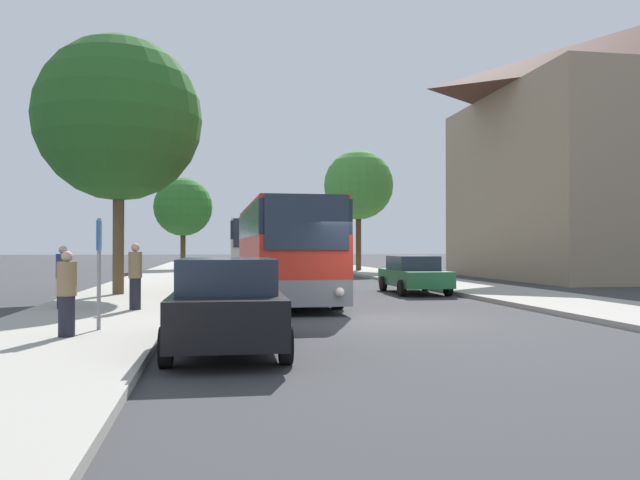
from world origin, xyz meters
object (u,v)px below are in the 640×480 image
(bus_stop_sign, at_px, (99,260))
(tree_left_near, at_px, (119,119))
(pedestrian_waiting_far, at_px, (67,294))
(parked_car_left_curb, at_px, (227,304))
(pedestrian_waiting_near, at_px, (63,277))
(parked_car_right_near, at_px, (414,274))
(tree_left_far, at_px, (183,207))
(tree_right_near, at_px, (358,185))
(bus_middle, at_px, (253,248))
(pedestrian_walking_back, at_px, (135,276))
(bus_front, at_px, (283,250))

(bus_stop_sign, bearing_deg, tree_left_near, 96.22)
(pedestrian_waiting_far, bearing_deg, bus_stop_sign, 71.34)
(parked_car_left_curb, relative_size, pedestrian_waiting_near, 2.61)
(parked_car_right_near, bearing_deg, parked_car_left_curb, 60.36)
(pedestrian_waiting_far, height_order, tree_left_far, tree_left_far)
(bus_stop_sign, bearing_deg, tree_right_near, 67.96)
(bus_stop_sign, height_order, tree_right_near, tree_right_near)
(tree_left_far, bearing_deg, parked_car_right_near, -68.72)
(bus_middle, relative_size, tree_left_near, 1.20)
(bus_stop_sign, height_order, tree_left_far, tree_left_far)
(tree_left_near, bearing_deg, pedestrian_waiting_near, -97.11)
(pedestrian_waiting_near, relative_size, pedestrian_waiting_far, 1.07)
(bus_middle, height_order, tree_left_near, tree_left_near)
(bus_stop_sign, distance_m, tree_left_far, 37.10)
(parked_car_right_near, bearing_deg, pedestrian_waiting_far, 48.55)
(bus_middle, relative_size, pedestrian_waiting_far, 6.94)
(tree_right_near, bearing_deg, pedestrian_walking_back, -114.60)
(bus_front, distance_m, tree_left_far, 29.57)
(pedestrian_walking_back, relative_size, tree_left_far, 0.25)
(bus_front, bearing_deg, pedestrian_waiting_far, -120.21)
(bus_middle, distance_m, tree_left_far, 14.64)
(parked_car_left_curb, distance_m, parked_car_right_near, 14.86)
(bus_front, relative_size, parked_car_right_near, 2.36)
(parked_car_left_curb, distance_m, pedestrian_waiting_near, 8.14)
(pedestrian_waiting_near, relative_size, tree_right_near, 0.19)
(tree_right_near, bearing_deg, parked_car_left_curb, -106.89)
(bus_front, bearing_deg, parked_car_right_near, 24.92)
(parked_car_right_near, bearing_deg, tree_left_near, 3.66)
(tree_right_near, bearing_deg, pedestrian_waiting_far, -112.10)
(bus_front, bearing_deg, pedestrian_waiting_near, -153.69)
(pedestrian_waiting_near, xyz_separation_m, tree_right_near, (14.58, 26.94, 5.41))
(bus_middle, height_order, pedestrian_waiting_near, bus_middle)
(parked_car_right_near, distance_m, pedestrian_waiting_far, 15.59)
(tree_left_far, bearing_deg, pedestrian_waiting_near, -92.88)
(parked_car_right_near, xyz_separation_m, tree_right_near, (2.68, 21.08, 5.66))
(parked_car_right_near, relative_size, pedestrian_waiting_far, 2.81)
(pedestrian_waiting_far, bearing_deg, pedestrian_waiting_near, 108.97)
(bus_stop_sign, height_order, pedestrian_waiting_near, bus_stop_sign)
(bus_stop_sign, distance_m, pedestrian_waiting_far, 1.18)
(bus_stop_sign, bearing_deg, bus_middle, 79.07)
(pedestrian_walking_back, bearing_deg, parked_car_right_near, 178.38)
(pedestrian_waiting_far, bearing_deg, tree_left_far, 95.03)
(pedestrian_walking_back, relative_size, tree_right_near, 0.20)
(parked_car_right_near, relative_size, pedestrian_waiting_near, 2.63)
(parked_car_right_near, xyz_separation_m, bus_stop_sign, (-10.13, -10.56, 0.80))
(parked_car_right_near, relative_size, tree_right_near, 0.51)
(pedestrian_waiting_near, distance_m, tree_left_near, 7.67)
(pedestrian_waiting_far, distance_m, tree_right_near, 35.57)
(pedestrian_walking_back, distance_m, tree_left_far, 33.06)
(bus_middle, bearing_deg, bus_front, -88.05)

